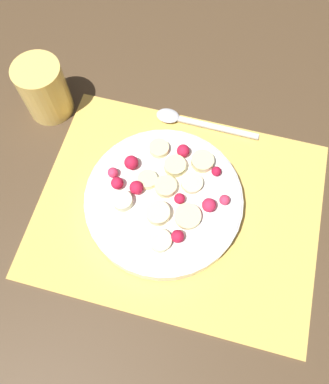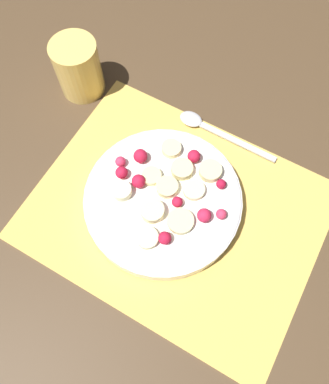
{
  "view_description": "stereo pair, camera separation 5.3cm",
  "coord_description": "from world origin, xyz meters",
  "views": [
    {
      "loc": [
        -0.03,
        0.2,
        0.53
      ],
      "look_at": [
        0.02,
        -0.0,
        0.04
      ],
      "focal_mm": 35.0,
      "sensor_mm": 36.0,
      "label": 1
    },
    {
      "loc": [
        -0.08,
        0.18,
        0.53
      ],
      "look_at": [
        0.02,
        -0.0,
        0.04
      ],
      "focal_mm": 35.0,
      "sensor_mm": 36.0,
      "label": 2
    }
  ],
  "objects": [
    {
      "name": "spoon",
      "position": [
        0.03,
        -0.15,
        0.01
      ],
      "size": [
        0.17,
        0.03,
        0.01
      ],
      "rotation": [
        0.0,
        0.0,
        6.27
      ],
      "color": "silver",
      "rests_on": "placemat"
    },
    {
      "name": "ground_plane",
      "position": [
        0.0,
        0.0,
        0.0
      ],
      "size": [
        3.0,
        3.0,
        0.0
      ],
      "primitive_type": "plane",
      "color": "#4C3823"
    },
    {
      "name": "fruit_bowl",
      "position": [
        0.02,
        -0.01,
        0.02
      ],
      "size": [
        0.23,
        0.23,
        0.05
      ],
      "color": "white",
      "rests_on": "placemat"
    },
    {
      "name": "drinking_glass",
      "position": [
        0.25,
        -0.12,
        0.05
      ],
      "size": [
        0.07,
        0.07,
        0.1
      ],
      "color": "#F4CC66",
      "rests_on": "ground_plane"
    },
    {
      "name": "placemat",
      "position": [
        0.0,
        0.0,
        0.0
      ],
      "size": [
        0.42,
        0.33,
        0.01
      ],
      "color": "#E0B251",
      "rests_on": "ground_plane"
    }
  ]
}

